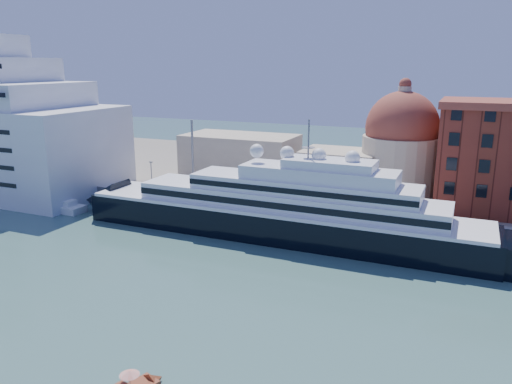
% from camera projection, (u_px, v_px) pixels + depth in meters
% --- Properties ---
extents(ground, '(400.00, 400.00, 0.00)m').
position_uv_depth(ground, '(198.00, 277.00, 78.07)').
color(ground, '#365D58').
rests_on(ground, ground).
extents(quay, '(180.00, 10.00, 2.50)m').
position_uv_depth(quay, '(277.00, 212.00, 107.97)').
color(quay, gray).
rests_on(quay, ground).
extents(land, '(260.00, 72.00, 2.00)m').
position_uv_depth(land, '(328.00, 176.00, 144.46)').
color(land, slate).
rests_on(land, ground).
extents(quay_fence, '(180.00, 0.10, 1.20)m').
position_uv_depth(quay_fence, '(269.00, 210.00, 103.51)').
color(quay_fence, slate).
rests_on(quay_fence, quay).
extents(superyacht, '(89.48, 12.41, 26.74)m').
position_uv_depth(superyacht, '(264.00, 212.00, 96.72)').
color(superyacht, black).
rests_on(superyacht, ground).
extents(service_barge, '(13.28, 4.87, 2.95)m').
position_uv_depth(service_barge, '(60.00, 207.00, 113.58)').
color(service_barge, white).
rests_on(service_barge, ground).
extents(church, '(66.00, 18.00, 25.50)m').
position_uv_depth(church, '(335.00, 153.00, 124.18)').
color(church, beige).
rests_on(church, land).
extents(lamp_posts, '(120.80, 2.40, 18.00)m').
position_uv_depth(lamp_posts, '(220.00, 170.00, 109.18)').
color(lamp_posts, slate).
rests_on(lamp_posts, quay).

